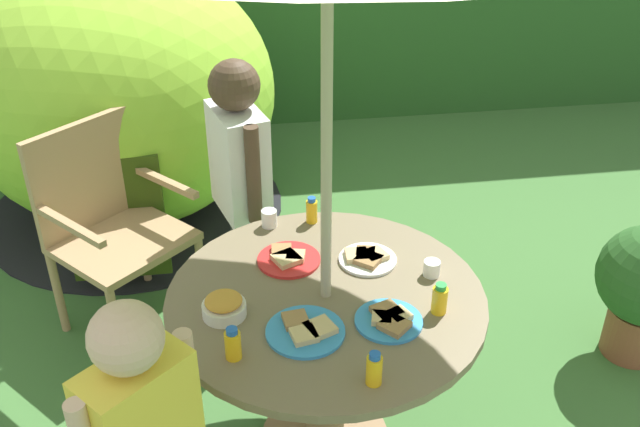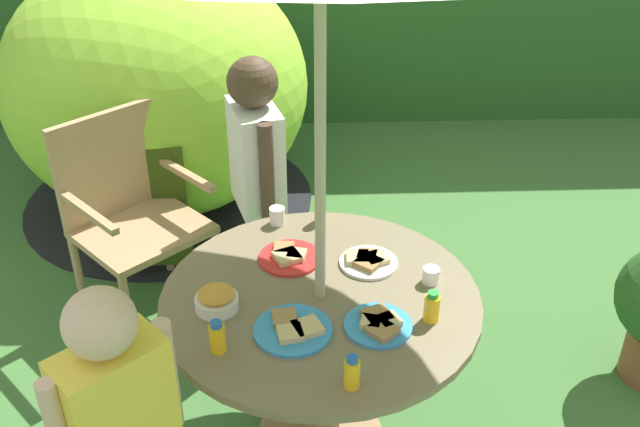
# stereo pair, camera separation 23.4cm
# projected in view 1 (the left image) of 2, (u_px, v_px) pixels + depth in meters

# --- Properties ---
(garden_table) EXTENTS (1.11, 1.11, 0.73)m
(garden_table) POSITION_uv_depth(u_px,v_px,m) (326.00, 337.00, 2.60)
(garden_table) COLOR #93704C
(garden_table) RESTS_ON ground_plane
(wooden_chair) EXTENTS (0.72, 0.72, 0.99)m
(wooden_chair) POSITION_uv_depth(u_px,v_px,m) (108.00, 217.00, 3.27)
(wooden_chair) COLOR tan
(wooden_chair) RESTS_ON ground_plane
(dome_tent) EXTENTS (1.78, 1.78, 1.50)m
(dome_tent) POSITION_uv_depth(u_px,v_px,m) (121.00, 94.00, 4.04)
(dome_tent) COLOR #8CC633
(dome_tent) RESTS_ON ground_plane
(child_in_white_shirt) EXTENTS (0.27, 0.42, 1.29)m
(child_in_white_shirt) POSITION_uv_depth(u_px,v_px,m) (239.00, 162.00, 3.16)
(child_in_white_shirt) COLOR #3F3F47
(child_in_white_shirt) RESTS_ON ground_plane
(child_in_yellow_shirt) EXTENTS (0.34, 0.32, 1.16)m
(child_in_yellow_shirt) POSITION_uv_depth(u_px,v_px,m) (142.00, 427.00, 1.98)
(child_in_yellow_shirt) COLOR brown
(child_in_yellow_shirt) RESTS_ON ground_plane
(snack_bowl) EXTENTS (0.15, 0.15, 0.08)m
(snack_bowl) POSITION_uv_depth(u_px,v_px,m) (224.00, 306.00, 2.39)
(snack_bowl) COLOR white
(snack_bowl) RESTS_ON garden_table
(plate_front_edge) EXTENTS (0.23, 0.23, 0.03)m
(plate_front_edge) POSITION_uv_depth(u_px,v_px,m) (389.00, 319.00, 2.36)
(plate_front_edge) COLOR #338CD8
(plate_front_edge) RESTS_ON garden_table
(plate_center_front) EXTENTS (0.24, 0.24, 0.03)m
(plate_center_front) POSITION_uv_depth(u_px,v_px,m) (288.00, 258.00, 2.67)
(plate_center_front) COLOR red
(plate_center_front) RESTS_ON garden_table
(plate_far_right) EXTENTS (0.22, 0.22, 0.03)m
(plate_far_right) POSITION_uv_depth(u_px,v_px,m) (367.00, 258.00, 2.67)
(plate_far_right) COLOR white
(plate_far_right) RESTS_ON garden_table
(plate_near_left) EXTENTS (0.26, 0.26, 0.03)m
(plate_near_left) POSITION_uv_depth(u_px,v_px,m) (306.00, 330.00, 2.32)
(plate_near_left) COLOR #338CD8
(plate_near_left) RESTS_ON garden_table
(juice_bottle_near_right) EXTENTS (0.05, 0.05, 0.11)m
(juice_bottle_near_right) POSITION_uv_depth(u_px,v_px,m) (233.00, 344.00, 2.20)
(juice_bottle_near_right) COLOR yellow
(juice_bottle_near_right) RESTS_ON garden_table
(juice_bottle_far_left) EXTENTS (0.05, 0.05, 0.11)m
(juice_bottle_far_left) POSITION_uv_depth(u_px,v_px,m) (374.00, 369.00, 2.11)
(juice_bottle_far_left) COLOR yellow
(juice_bottle_far_left) RESTS_ON garden_table
(juice_bottle_center_back) EXTENTS (0.05, 0.05, 0.11)m
(juice_bottle_center_back) POSITION_uv_depth(u_px,v_px,m) (312.00, 211.00, 2.88)
(juice_bottle_center_back) COLOR yellow
(juice_bottle_center_back) RESTS_ON garden_table
(juice_bottle_mid_left) EXTENTS (0.05, 0.05, 0.11)m
(juice_bottle_mid_left) POSITION_uv_depth(u_px,v_px,m) (440.00, 299.00, 2.39)
(juice_bottle_mid_left) COLOR yellow
(juice_bottle_mid_left) RESTS_ON garden_table
(cup_near) EXTENTS (0.06, 0.06, 0.06)m
(cup_near) POSITION_uv_depth(u_px,v_px,m) (432.00, 268.00, 2.58)
(cup_near) COLOR white
(cup_near) RESTS_ON garden_table
(cup_far) EXTENTS (0.06, 0.06, 0.07)m
(cup_far) POSITION_uv_depth(u_px,v_px,m) (269.00, 218.00, 2.86)
(cup_far) COLOR white
(cup_far) RESTS_ON garden_table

